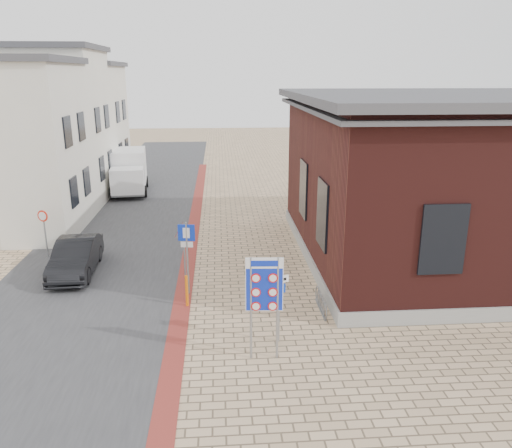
{
  "coord_description": "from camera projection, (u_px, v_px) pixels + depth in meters",
  "views": [
    {
      "loc": [
        -0.63,
        -12.66,
        7.57
      ],
      "look_at": [
        0.69,
        4.96,
        2.2
      ],
      "focal_mm": 35.0,
      "sensor_mm": 36.0,
      "label": 1
    }
  ],
  "objects": [
    {
      "name": "brick_building",
      "position": [
        452.0,
        176.0,
        20.63
      ],
      "size": [
        13.0,
        13.0,
        6.8
      ],
      "color": "gray",
      "rests_on": "ground"
    },
    {
      "name": "speed_sign",
      "position": [
        44.0,
        227.0,
        20.99
      ],
      "size": [
        0.47,
        0.19,
        2.08
      ],
      "rotation": [
        0.0,
        0.0,
        -0.35
      ],
      "color": "gray",
      "rests_on": "ground"
    },
    {
      "name": "curb_strip",
      "position": [
        192.0,
        238.0,
        23.72
      ],
      "size": [
        0.6,
        40.0,
        0.02
      ],
      "primitive_type": "cube",
      "color": "maroon",
      "rests_on": "ground"
    },
    {
      "name": "townhouse_near",
      "position": [
        1.0,
        147.0,
        23.78
      ],
      "size": [
        7.4,
        6.4,
        8.3
      ],
      "color": "silver",
      "rests_on": "ground"
    },
    {
      "name": "townhouse_mid",
      "position": [
        42.0,
        126.0,
        29.39
      ],
      "size": [
        7.4,
        6.4,
        9.1
      ],
      "color": "silver",
      "rests_on": "ground"
    },
    {
      "name": "ground",
      "position": [
        245.0,
        348.0,
        14.32
      ],
      "size": [
        120.0,
        120.0,
        0.0
      ],
      "primitive_type": "plane",
      "color": "tan",
      "rests_on": "ground"
    },
    {
      "name": "townhouse_far",
      "position": [
        71.0,
        123.0,
        35.23
      ],
      "size": [
        7.4,
        6.4,
        8.3
      ],
      "color": "silver",
      "rests_on": "ground"
    },
    {
      "name": "yield_sign",
      "position": [
        184.0,
        237.0,
        18.62
      ],
      "size": [
        0.78,
        0.25,
        2.23
      ],
      "rotation": [
        0.0,
        0.0,
        0.24
      ],
      "color": "gray",
      "rests_on": "ground"
    },
    {
      "name": "bike_rack",
      "position": [
        321.0,
        303.0,
        16.54
      ],
      "size": [
        0.08,
        1.8,
        0.6
      ],
      "color": "slate",
      "rests_on": "ground"
    },
    {
      "name": "road_strip",
      "position": [
        134.0,
        212.0,
        28.24
      ],
      "size": [
        7.0,
        60.0,
        0.02
      ],
      "primitive_type": "cube",
      "color": "#38383A",
      "rests_on": "ground"
    },
    {
      "name": "parking_sign",
      "position": [
        187.0,
        245.0,
        17.26
      ],
      "size": [
        0.59,
        0.13,
        2.68
      ],
      "rotation": [
        0.0,
        0.0,
        -0.15
      ],
      "color": "gray",
      "rests_on": "ground"
    },
    {
      "name": "border_sign",
      "position": [
        264.0,
        287.0,
        13.21
      ],
      "size": [
        1.01,
        0.11,
        2.96
      ],
      "rotation": [
        0.0,
        0.0,
        -0.06
      ],
      "color": "gray",
      "rests_on": "ground"
    },
    {
      "name": "box_truck",
      "position": [
        129.0,
        171.0,
        32.62
      ],
      "size": [
        2.63,
        5.36,
        2.7
      ],
      "rotation": [
        0.0,
        0.0,
        0.11
      ],
      "color": "slate",
      "rests_on": "ground"
    },
    {
      "name": "sedan",
      "position": [
        76.0,
        257.0,
        19.48
      ],
      "size": [
        1.62,
        4.17,
        1.35
      ],
      "primitive_type": "imported",
      "rotation": [
        0.0,
        0.0,
        0.05
      ],
      "color": "black",
      "rests_on": "ground"
    },
    {
      "name": "bollard",
      "position": [
        187.0,
        291.0,
        16.71
      ],
      "size": [
        0.13,
        0.13,
        1.11
      ],
      "primitive_type": "cylinder",
      "rotation": [
        0.0,
        0.0,
        0.44
      ],
      "color": "orange",
      "rests_on": "ground"
    },
    {
      "name": "essen_sign",
      "position": [
        279.0,
        297.0,
        14.27
      ],
      "size": [
        0.57,
        0.24,
        2.19
      ],
      "rotation": [
        0.0,
        0.0,
        0.35
      ],
      "color": "gray",
      "rests_on": "ground"
    }
  ]
}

